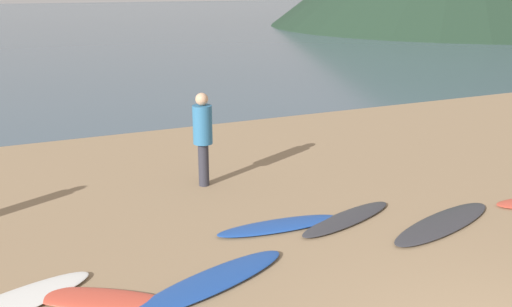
% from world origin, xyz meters
% --- Properties ---
extents(ground_plane, '(120.00, 120.00, 0.20)m').
position_xyz_m(ground_plane, '(0.00, 10.00, -0.10)').
color(ground_plane, '#997C5B').
rests_on(ground_plane, ground).
extents(ocean_water, '(140.00, 100.00, 0.01)m').
position_xyz_m(ocean_water, '(0.00, 61.37, 0.00)').
color(ocean_water, '#475B6B').
rests_on(ocean_water, ground).
extents(surfboard_2, '(1.94, 1.47, 0.07)m').
position_xyz_m(surfboard_2, '(-3.37, 3.62, 0.04)').
color(surfboard_2, '#D84C38').
rests_on(surfboard_2, ground).
extents(surfboard_3, '(2.45, 1.31, 0.09)m').
position_xyz_m(surfboard_3, '(-1.97, 3.45, 0.04)').
color(surfboard_3, '#1E479E').
rests_on(surfboard_3, ground).
extents(surfboard_4, '(2.07, 0.59, 0.08)m').
position_xyz_m(surfboard_4, '(-0.43, 4.63, 0.04)').
color(surfboard_4, '#1E479E').
rests_on(surfboard_4, ground).
extents(surfboard_5, '(2.12, 1.09, 0.08)m').
position_xyz_m(surfboard_5, '(0.71, 4.43, 0.04)').
color(surfboard_5, '#333338').
rests_on(surfboard_5, ground).
extents(surfboard_6, '(2.55, 1.29, 0.07)m').
position_xyz_m(surfboard_6, '(2.01, 3.65, 0.04)').
color(surfboard_6, '#333338').
rests_on(surfboard_6, ground).
extents(person_1, '(0.36, 0.36, 1.79)m').
position_xyz_m(person_1, '(-0.87, 6.95, 1.05)').
color(person_1, '#2D2D38').
rests_on(person_1, ground).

